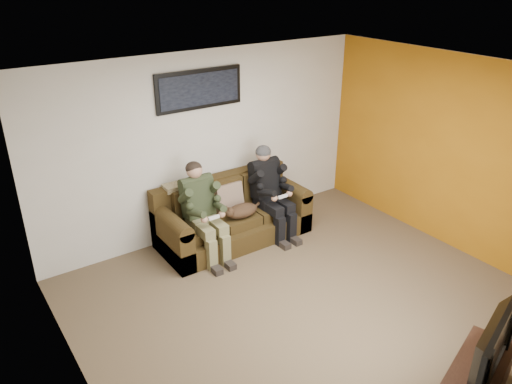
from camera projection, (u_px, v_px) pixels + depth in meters
floor at (308, 303)px, 5.81m from camera, size 5.00×5.00×0.00m
ceiling at (320, 80)px, 4.72m from camera, size 5.00×5.00×0.00m
wall_back at (208, 145)px, 6.94m from camera, size 5.00×0.00×5.00m
wall_left at (74, 282)px, 3.97m from camera, size 0.00×4.50×4.50m
wall_right at (459, 156)px, 6.55m from camera, size 0.00×4.50×4.50m
accent_wall_right at (458, 156)px, 6.55m from camera, size 0.00×4.50×4.50m
sofa at (231, 216)px, 7.08m from camera, size 2.12×0.92×0.87m
throw_pillow at (229, 197)px, 6.99m from camera, size 0.41×0.19×0.40m
throw_blanket at (179, 186)px, 6.72m from camera, size 0.43×0.21×0.08m
person_left at (202, 206)px, 6.50m from camera, size 0.51×0.87×1.28m
person_right at (270, 187)px, 7.07m from camera, size 0.51×0.86×1.29m
cat at (241, 211)px, 6.81m from camera, size 0.66×0.26×0.24m
framed_poster at (199, 89)px, 6.52m from camera, size 1.25×0.05×0.52m
television at (483, 343)px, 4.16m from camera, size 1.14×0.49×0.66m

